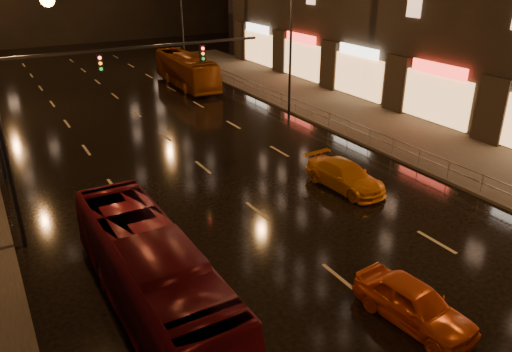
{
  "coord_description": "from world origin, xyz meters",
  "views": [
    {
      "loc": [
        -10.11,
        -7.55,
        10.62
      ],
      "look_at": [
        -0.89,
        8.54,
        2.5
      ],
      "focal_mm": 35.0,
      "sensor_mm": 36.0,
      "label": 1
    }
  ],
  "objects_px": {
    "bus_curb": "(186,70)",
    "bus_red": "(152,274)",
    "taxi_far": "(345,176)",
    "taxi_near": "(414,304)"
  },
  "relations": [
    {
      "from": "bus_curb",
      "to": "taxi_far",
      "type": "relative_size",
      "value": 2.26
    },
    {
      "from": "bus_curb",
      "to": "taxi_far",
      "type": "height_order",
      "value": "bus_curb"
    },
    {
      "from": "bus_red",
      "to": "taxi_far",
      "type": "relative_size",
      "value": 2.24
    },
    {
      "from": "bus_red",
      "to": "taxi_near",
      "type": "distance_m",
      "value": 8.32
    },
    {
      "from": "bus_red",
      "to": "taxi_near",
      "type": "xyz_separation_m",
      "value": [
        6.91,
        -4.57,
        -0.74
      ]
    },
    {
      "from": "taxi_far",
      "to": "bus_red",
      "type": "bearing_deg",
      "value": -163.35
    },
    {
      "from": "bus_red",
      "to": "bus_curb",
      "type": "xyz_separation_m",
      "value": [
        13.06,
        28.68,
        0.02
      ]
    },
    {
      "from": "bus_red",
      "to": "bus_curb",
      "type": "bearing_deg",
      "value": 64.84
    },
    {
      "from": "taxi_far",
      "to": "taxi_near",
      "type": "bearing_deg",
      "value": -121.38
    },
    {
      "from": "bus_curb",
      "to": "bus_red",
      "type": "bearing_deg",
      "value": -112.25
    }
  ]
}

